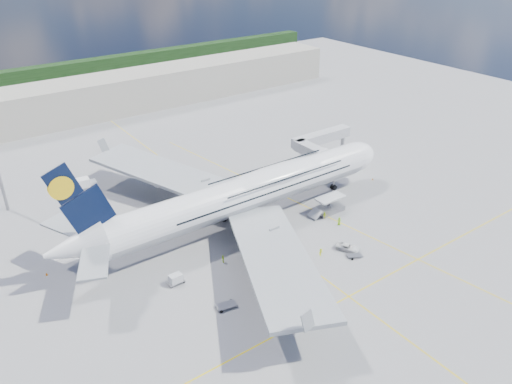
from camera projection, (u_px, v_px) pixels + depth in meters
ground at (276, 243)px, 98.48m from camera, size 300.00×300.00×0.00m
taxi_line_main at (276, 243)px, 98.48m from camera, size 0.25×220.00×0.01m
taxi_line_cross at (349, 296)px, 84.14m from camera, size 120.00×0.25×0.01m
taxi_line_diag at (298, 203)px, 112.88m from camera, size 14.16×99.06×0.01m
airliner at (248, 193)px, 102.56m from camera, size 77.26×79.15×23.71m
jet_bridge at (319, 144)px, 125.67m from camera, size 18.80×12.10×8.50m
cargo_loader at (329, 207)px, 108.66m from camera, size 8.53×3.20×3.67m
terminal at (99, 97)px, 163.76m from camera, size 180.00×16.00×12.00m
tree_line at (152, 60)px, 217.61m from camera, size 160.00×6.00×8.00m
dolly_row_a at (226, 305)px, 81.61m from camera, size 3.67×2.43×0.50m
dolly_row_b at (279, 282)px, 87.11m from camera, size 3.01×1.81×0.42m
dolly_row_c at (257, 273)px, 89.24m from camera, size 3.16×1.94×0.44m
dolly_back at (176, 279)px, 86.72m from camera, size 3.02×1.69×1.88m
dolly_nose_far at (355, 255)px, 94.20m from camera, size 3.29×2.74×0.43m
dolly_nose_near at (283, 234)px, 100.88m from camera, size 2.71×1.51×0.39m
baggage_tug at (267, 273)px, 88.56m from camera, size 3.07×2.16×1.75m
catering_truck_inner at (165, 215)px, 104.67m from camera, size 6.92×4.38×3.84m
catering_truck_outer at (83, 186)px, 116.19m from camera, size 6.42×2.78×3.75m
service_van at (348, 247)px, 95.99m from camera, size 3.86×4.96×1.25m
crew_nose at (312, 185)px, 118.80m from camera, size 0.67×0.63×1.53m
crew_loader at (325, 216)px, 106.12m from camera, size 1.05×1.05×1.72m
crew_wing at (223, 259)px, 92.34m from camera, size 0.62×1.02×1.62m
crew_van at (339, 221)px, 103.99m from camera, size 1.06×1.03×1.84m
crew_tug at (321, 252)px, 94.22m from camera, size 1.12×0.77×1.59m
cone_nose at (373, 179)px, 123.00m from camera, size 0.39×0.39×0.49m
cone_wing_left_inner at (197, 197)px, 114.81m from camera, size 0.43×0.43×0.55m
cone_wing_left_outer at (157, 187)px, 119.31m from camera, size 0.42×0.42×0.53m
cone_wing_right_inner at (245, 260)px, 93.11m from camera, size 0.40×0.40×0.52m
cone_wing_right_outer at (323, 323)px, 78.06m from camera, size 0.41×0.41×0.52m
cone_tail at (46, 274)px, 89.19m from camera, size 0.47×0.47×0.59m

